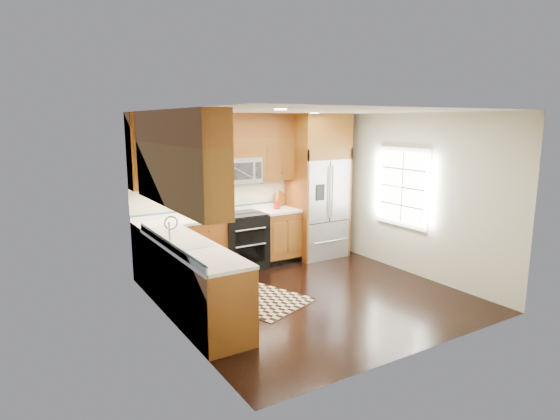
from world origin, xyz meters
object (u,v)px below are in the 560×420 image
refrigerator (318,186)px  rug (248,296)px  range (242,241)px  knife_block (215,209)px  utensil_crock (277,203)px

refrigerator → rug: (-2.09, -1.20, -1.30)m
range → refrigerator: (1.55, -0.04, 0.83)m
refrigerator → knife_block: bearing=176.3°
rug → utensil_crock: utensil_crock is taller
utensil_crock → rug: bearing=-134.7°
rug → knife_block: knife_block is taller
knife_block → range: bearing=-11.5°
range → refrigerator: size_ratio=0.36×
refrigerator → utensil_crock: (-0.81, 0.09, -0.26)m
range → knife_block: size_ratio=3.69×
refrigerator → rug: size_ratio=1.53×
range → knife_block: knife_block is taller
rug → knife_block: size_ratio=6.64×
knife_block → refrigerator: bearing=-3.7°
refrigerator → knife_block: (-1.99, 0.13, -0.26)m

